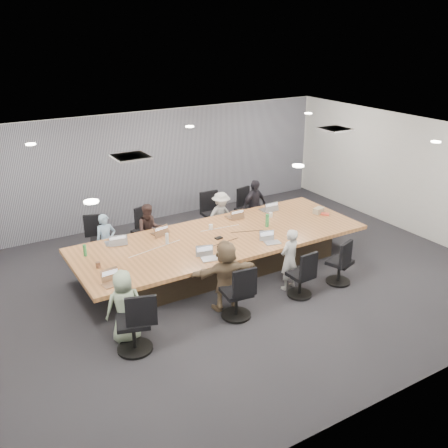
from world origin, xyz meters
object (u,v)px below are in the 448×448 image
chair_1 (144,235)px  chair_3 (246,213)px  chair_2 (214,217)px  chair_0 (102,243)px  laptop_4 (112,284)px  snack_packet (325,214)px  person_4 (124,306)px  laptop_0 (114,243)px  chair_6 (300,278)px  person_3 (254,206)px  laptop_5 (210,259)px  bottle_green_left (85,250)px  stapler (227,245)px  chair_5 (236,296)px  bottle_green_right (267,220)px  conference_table (222,252)px  laptop_2 (234,217)px  bottle_clear (167,239)px  canvas_bag (318,211)px  laptop_6 (273,243)px  laptop_1 (160,233)px  person_2 (221,216)px  chair_7 (339,266)px  mug_brown (98,265)px  person_0 (106,241)px  person_5 (226,275)px  chair_4 (133,326)px  person_1 (150,231)px  person_6 (289,259)px

chair_1 → chair_3: size_ratio=0.99×
chair_2 → chair_3: bearing=-178.4°
chair_0 → chair_1: chair_0 is taller
laptop_4 → snack_packet: size_ratio=1.76×
chair_2 → person_4: person_4 is taller
laptop_0 → chair_6: bearing=145.9°
person_3 → laptop_5: 3.25m
bottle_green_left → stapler: bearing=-21.7°
chair_5 → laptop_5: (0.00, 0.90, 0.34)m
chair_2 → bottle_green_right: bearing=102.2°
conference_table → laptop_2: bearing=45.5°
chair_2 → bottle_clear: size_ratio=3.96×
laptop_0 → canvas_bag: canvas_bag is taller
laptop_6 → chair_5: bearing=-133.9°
bottle_green_right → laptop_0: bearing=164.9°
chair_0 → laptop_1: 1.37m
laptop_0 → snack_packet: 4.73m
stapler → laptop_0: bearing=155.9°
chair_1 → bottle_clear: bottle_clear is taller
conference_table → person_2: (0.79, 1.35, 0.18)m
bottle_clear → snack_packet: (3.75, -0.39, -0.09)m
person_4 → laptop_6: (3.29, 0.55, 0.13)m
chair_7 → bottle_green_left: 4.89m
laptop_0 → laptop_6: same height
stapler → canvas_bag: 2.79m
conference_table → snack_packet: size_ratio=33.61×
chair_0 → laptop_6: (2.69, -2.50, 0.36)m
laptop_1 → person_4: size_ratio=0.28×
chair_1 → bottle_green_right: 2.79m
mug_brown → person_4: bearing=-89.9°
person_3 → bottle_green_left: bearing=178.6°
chair_6 → person_0: person_0 is taller
person_5 → snack_packet: size_ratio=7.35×
chair_6 → laptop_4: size_ratio=2.32×
person_0 → canvas_bag: (4.58, -1.33, 0.23)m
person_4 → chair_1: bearing=-112.5°
chair_4 → bottle_clear: bearing=70.5°
laptop_5 → person_1: bearing=110.5°
chair_0 → person_6: (2.69, -3.05, 0.22)m
person_4 → canvas_bag: person_4 is taller
stapler → chair_2: bearing=77.0°
person_2 → laptop_2: size_ratio=3.48×
laptop_6 → stapler: stapler is taller
laptop_4 → person_5: 1.96m
laptop_2 → canvas_bag: bearing=156.8°
person_2 → person_5: bearing=-127.8°
chair_0 → chair_7: bearing=155.5°
person_3 → person_5: bearing=-144.1°
laptop_2 → chair_5: bearing=59.4°
laptop_2 → stapler: 1.58m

